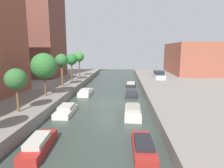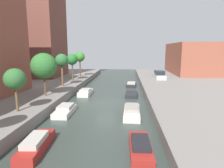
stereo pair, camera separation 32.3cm
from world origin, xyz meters
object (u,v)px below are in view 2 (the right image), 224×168
at_px(street_tree_3, 62,61).
at_px(street_tree_5, 80,57).
at_px(street_tree_2, 44,66).
at_px(moored_boat_right_3, 132,95).
at_px(moored_boat_right_2, 132,111).
at_px(street_tree_1, 15,79).
at_px(moored_boat_left_3, 86,92).
at_px(moored_boat_right_1, 140,146).
at_px(moored_boat_left_1, 36,144).
at_px(moored_boat_left_2, 65,110).
at_px(street_tree_4, 72,60).
at_px(apartment_tower_far, 34,9).
at_px(moored_boat_right_4, 131,84).
at_px(low_block_right, 194,58).
at_px(parked_car, 159,75).

xyz_separation_m(street_tree_3, street_tree_5, (0.00, 11.13, 0.16)).
xyz_separation_m(street_tree_2, moored_boat_right_3, (10.34, 4.72, -4.32)).
bearing_deg(street_tree_5, moored_boat_right_2, -63.82).
bearing_deg(street_tree_1, street_tree_2, 90.00).
bearing_deg(moored_boat_left_3, moored_boat_right_1, -65.96).
distance_m(moored_boat_left_1, moored_boat_left_2, 7.31).
bearing_deg(moored_boat_left_1, street_tree_4, 99.92).
height_order(apartment_tower_far, moored_boat_right_4, apartment_tower_far).
bearing_deg(moored_boat_left_1, street_tree_3, 102.98).
bearing_deg(street_tree_5, moored_boat_left_3, -73.19).
xyz_separation_m(street_tree_3, moored_boat_left_1, (3.92, -16.99, -4.39)).
relative_size(street_tree_1, moored_boat_right_3, 1.14).
bearing_deg(moored_boat_right_2, moored_boat_left_2, -179.27).
distance_m(street_tree_3, moored_boat_right_3, 11.42).
xyz_separation_m(low_block_right, street_tree_4, (-25.09, -12.92, 0.23)).
relative_size(street_tree_4, moored_boat_right_2, 1.03).
xyz_separation_m(moored_boat_left_1, moored_boat_right_2, (6.28, 7.38, -0.03)).
distance_m(street_tree_4, street_tree_5, 5.73).
relative_size(street_tree_1, street_tree_3, 0.79).
height_order(moored_boat_left_3, moored_boat_right_2, moored_boat_right_2).
height_order(apartment_tower_far, moored_boat_left_2, apartment_tower_far).
relative_size(moored_boat_left_2, moored_boat_right_3, 1.10).
height_order(moored_boat_left_3, moored_boat_right_3, moored_boat_left_3).
bearing_deg(moored_boat_left_1, moored_boat_left_2, 93.75).
bearing_deg(apartment_tower_far, low_block_right, 12.31).
height_order(street_tree_5, moored_boat_right_2, street_tree_5).
bearing_deg(moored_boat_right_4, moored_boat_left_1, -105.83).
bearing_deg(moored_boat_left_1, moored_boat_right_2, 49.60).
bearing_deg(apartment_tower_far, parked_car, -4.85).
distance_m(low_block_right, moored_boat_right_2, 31.92).
bearing_deg(moored_boat_right_1, street_tree_5, 110.88).
bearing_deg(street_tree_2, moored_boat_right_4, 49.89).
bearing_deg(moored_boat_left_3, low_block_right, 42.61).
xyz_separation_m(moored_boat_right_1, moored_boat_right_3, (-0.23, 15.01, -0.10)).
relative_size(apartment_tower_far, moored_boat_left_1, 6.49).
xyz_separation_m(moored_boat_left_2, moored_boat_right_3, (6.91, 8.12, -0.13)).
bearing_deg(moored_boat_left_1, apartment_tower_far, 114.69).
distance_m(street_tree_4, moored_boat_left_2, 16.09).
distance_m(apartment_tower_far, moored_boat_right_3, 26.94).
bearing_deg(street_tree_4, low_block_right, 27.25).
xyz_separation_m(street_tree_4, street_tree_5, (0.00, 5.73, 0.25)).
height_order(street_tree_4, parked_car, street_tree_4).
distance_m(street_tree_5, moored_boat_right_2, 23.56).
bearing_deg(street_tree_5, street_tree_4, -90.00).
relative_size(parked_car, moored_boat_left_1, 1.07).
relative_size(street_tree_3, moored_boat_right_3, 1.44).
height_order(apartment_tower_far, low_block_right, apartment_tower_far).
height_order(street_tree_2, street_tree_5, street_tree_2).
bearing_deg(street_tree_2, street_tree_4, 90.00).
distance_m(apartment_tower_far, low_block_right, 36.17).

